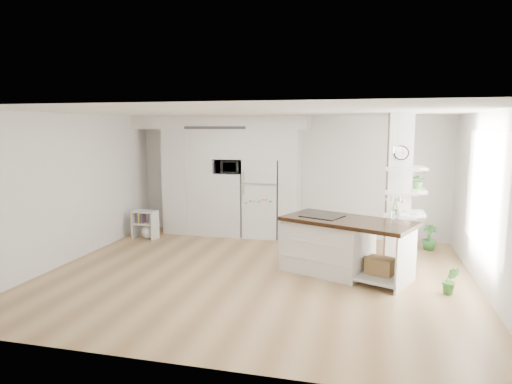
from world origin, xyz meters
TOP-DOWN VIEW (x-y plane):
  - floor at (0.00, 0.00)m, footprint 7.00×6.00m
  - room at (0.00, 0.00)m, footprint 7.04×6.04m
  - cabinet_wall at (-1.45, 2.67)m, footprint 4.00×0.71m
  - refrigerator at (-0.53, 2.68)m, footprint 0.78×0.69m
  - column at (2.38, 1.13)m, footprint 0.69×0.90m
  - window at (3.48, 0.30)m, footprint 0.00×2.40m
  - pendant_light at (1.70, 0.15)m, footprint 0.12×0.12m
  - kitchen_island at (1.25, 0.47)m, footprint 2.33×1.74m
  - bookshelf at (-2.98, 1.87)m, footprint 0.55×0.35m
  - floor_plant_a at (3.00, -0.17)m, footprint 0.26×0.21m
  - floor_plant_b at (3.00, 2.40)m, footprint 0.30×0.30m
  - microwave at (-1.27, 2.62)m, footprint 0.54×0.37m
  - shelf_plant at (2.63, 1.30)m, footprint 0.27×0.23m
  - decor_bowl at (2.30, 0.90)m, footprint 0.22×0.22m

SIDE VIEW (x-z plane):
  - floor at x=0.00m, z-range -0.01..0.01m
  - floor_plant_a at x=3.00m, z-range 0.00..0.43m
  - floor_plant_b at x=3.00m, z-range 0.00..0.50m
  - bookshelf at x=-2.98m, z-range -0.03..0.59m
  - kitchen_island at x=1.25m, z-range -0.27..1.25m
  - refrigerator at x=-0.53m, z-range 0.00..1.75m
  - decor_bowl at x=2.30m, z-range 0.98..1.03m
  - column at x=2.38m, z-range 0.00..2.70m
  - window at x=3.48m, z-range 0.30..2.70m
  - cabinet_wall at x=-1.45m, z-range 0.16..2.86m
  - shelf_plant at x=2.63m, z-range 1.38..1.67m
  - microwave at x=-1.27m, z-range 1.42..1.72m
  - room at x=0.00m, z-range 0.50..3.22m
  - pendant_light at x=1.70m, z-range 2.07..2.17m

